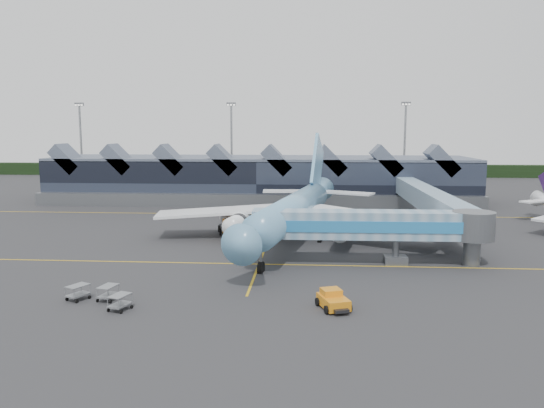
# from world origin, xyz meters

# --- Properties ---
(ground) EXTENTS (260.00, 260.00, 0.00)m
(ground) POSITION_xyz_m (0.00, 0.00, 0.00)
(ground) COLOR #292A2C
(ground) RESTS_ON ground
(taxi_stripes) EXTENTS (120.00, 60.00, 0.01)m
(taxi_stripes) POSITION_xyz_m (0.00, 10.00, 0.01)
(taxi_stripes) COLOR gold
(taxi_stripes) RESTS_ON ground
(tree_line_far) EXTENTS (260.00, 4.00, 4.00)m
(tree_line_far) POSITION_xyz_m (0.00, 110.00, 2.00)
(tree_line_far) COLOR black
(tree_line_far) RESTS_ON ground
(terminal) EXTENTS (90.00, 22.25, 12.52)m
(terminal) POSITION_xyz_m (-5.07, 47.35, 4.88)
(terminal) COLOR black
(terminal) RESTS_ON ground
(light_masts) EXTENTS (132.40, 42.56, 22.45)m
(light_masts) POSITION_xyz_m (21.00, 62.80, 12.49)
(light_masts) COLOR gray
(light_masts) RESTS_ON ground
(main_airliner) EXTENTS (40.57, 47.25, 15.24)m
(main_airliner) POSITION_xyz_m (3.77, 5.66, 4.48)
(main_airliner) COLOR #68A2D3
(main_airliner) RESTS_ON ground
(jet_bridge) EXTENTS (27.49, 4.74, 6.33)m
(jet_bridge) POSITION_xyz_m (14.54, -6.81, 4.40)
(jet_bridge) COLOR #678FAC
(jet_bridge) RESTS_ON ground
(fuel_truck) EXTENTS (4.51, 9.71, 3.24)m
(fuel_truck) POSITION_xyz_m (-6.05, 8.75, 1.82)
(fuel_truck) COLOR black
(fuel_truck) RESTS_ON ground
(pushback_tug) EXTENTS (3.18, 4.03, 1.62)m
(pushback_tug) POSITION_xyz_m (7.89, -22.80, 0.73)
(pushback_tug) COLOR orange
(pushback_tug) RESTS_ON ground
(baggage_carts) EXTENTS (6.75, 4.74, 1.37)m
(baggage_carts) POSITION_xyz_m (-12.67, -22.88, 0.77)
(baggage_carts) COLOR gray
(baggage_carts) RESTS_ON ground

